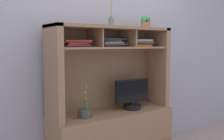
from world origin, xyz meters
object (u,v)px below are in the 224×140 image
Objects in this scene: tv_monitor at (132,96)px; diffuser_bottle at (111,22)px; potted_orchid at (85,113)px; magazine_stack_left at (75,43)px; media_console at (112,124)px; potted_succulent at (146,22)px; magazine_stack_right at (138,43)px; magazine_stack_centre at (111,42)px.

tv_monitor is 0.83m from diffuser_bottle.
magazine_stack_left is at bearing 136.38° from potted_orchid.
diffuser_bottle is (0.00, 0.01, 1.08)m from media_console.
magazine_stack_left is 2.02× the size of potted_succulent.
magazine_stack_centre is at bearing 179.22° from magazine_stack_right.
potted_succulent is at bearing -4.76° from media_console.
potted_succulent is (0.05, -0.08, 0.23)m from magazine_stack_right.
media_console reaches higher than potted_orchid.
potted_succulent reaches higher than magazine_stack_right.
potted_orchid is 2.12× the size of potted_succulent.
media_console reaches higher than magazine_stack_left.
potted_orchid is 1.00m from magazine_stack_right.
magazine_stack_left reaches higher than tv_monitor.
diffuser_bottle is at bearing 173.99° from potted_succulent.
magazine_stack_left is at bearing 178.27° from diffuser_bottle.
diffuser_bottle is 1.81× the size of potted_succulent.
media_console is 1.08m from diffuser_bottle.
media_console is at bearing -112.08° from magazine_stack_centre.
potted_orchid is 0.96m from diffuser_bottle.
tv_monitor is (0.24, -0.05, 0.29)m from media_console.
magazine_stack_centre is (0.02, 0.05, 0.88)m from media_console.
tv_monitor is 0.84m from potted_succulent.
diffuser_bottle reaches higher than tv_monitor.
potted_orchid is 1.20m from potted_succulent.
diffuser_bottle is at bearing -1.73° from magazine_stack_left.
diffuser_bottle reaches higher than magazine_stack_centre.
potted_orchid is at bearing -43.62° from magazine_stack_left.
media_console is at bearing -90.00° from diffuser_bottle.
media_console is 0.96m from magazine_stack_left.
magazine_stack_centre is at bearing 13.44° from potted_orchid.
tv_monitor is 1.40× the size of potted_orchid.
magazine_stack_right reaches higher than magazine_stack_left.
potted_orchid is at bearing -173.63° from magazine_stack_right.
media_console is 4.99× the size of magazine_stack_left.
potted_orchid is at bearing -171.61° from diffuser_bottle.
potted_orchid is at bearing 179.55° from tv_monitor.
potted_orchid is at bearing -179.63° from potted_succulent.
magazine_stack_right is (0.37, -0.00, -0.00)m from magazine_stack_centre.
magazine_stack_left is 0.43m from magazine_stack_centre.
magazine_stack_left is at bearing -178.67° from magazine_stack_right.
magazine_stack_centre is 1.21× the size of diffuser_bottle.
magazine_stack_centre reaches higher than magazine_stack_right.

